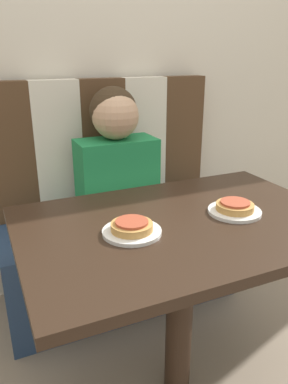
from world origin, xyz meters
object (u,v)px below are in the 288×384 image
Objects in this scene: plate_left at (132,232)px; pizza_right at (235,206)px; plate_right at (234,211)px; person at (116,153)px; pizza_left at (132,226)px.

pizza_right is (0.39, 0.00, 0.02)m from plate_left.
plate_right is at bearing 0.00° from plate_left.
pizza_right is (0.19, -0.67, -0.05)m from person.
pizza_left is (-0.39, 0.00, 0.02)m from plate_right.
plate_left is at bearing 0.00° from pizza_left.
person reaches higher than plate_right.
plate_left is 1.42× the size of pizza_right.
person is 4.94× the size of pizza_left.
plate_right is at bearing 0.00° from pizza_right.
person reaches higher than pizza_right.
plate_left is 1.00× the size of plate_right.
plate_left is 0.39m from plate_right.
pizza_left is 0.39m from pizza_right.
plate_left is at bearing 180.00° from pizza_right.
plate_left and plate_right have the same top height.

